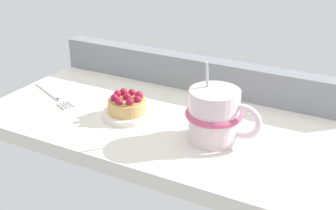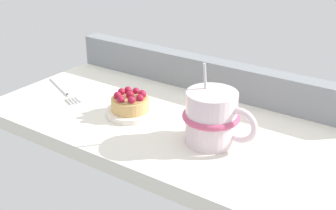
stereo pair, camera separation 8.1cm
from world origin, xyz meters
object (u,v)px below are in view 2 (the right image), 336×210
Objects in this scene: coffee_mug at (213,118)px; dessert_fork at (63,90)px; dessert_plate at (131,112)px; raspberry_tart at (130,102)px.

coffee_mug reaches higher than dessert_fork.
dessert_plate is 1.32× the size of raspberry_tart.
dessert_fork is (-39.07, 1.26, -4.54)cm from coffee_mug.
raspberry_tart reaches higher than dessert_fork.
dessert_plate is 2.28cm from raspberry_tart.
coffee_mug is at bearing -1.47° from raspberry_tart.
raspberry_tart is at bearing -76.25° from dessert_plate.
dessert_plate is at bearing 103.75° from raspberry_tart.
raspberry_tart is 0.53× the size of coffee_mug.
coffee_mug is (18.90, -0.50, 4.33)cm from dessert_plate.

